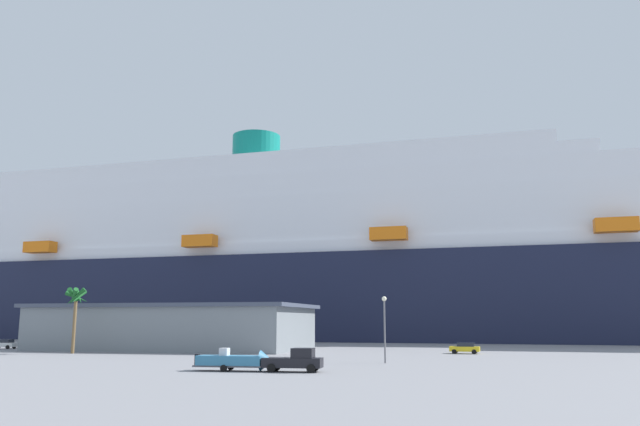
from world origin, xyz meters
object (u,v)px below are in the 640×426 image
(cruise_ship, at_px, (397,263))
(parked_car_yellow_taxi, at_px, (465,348))
(street_lamp, at_px, (384,319))
(parked_car_white_van, at_px, (4,344))
(palm_tree, at_px, (76,301))
(parked_car_blue_suv, at_px, (72,346))
(pickup_truck, at_px, (295,361))
(small_boat_on_trailer, at_px, (238,361))

(cruise_ship, distance_m, parked_car_yellow_taxi, 62.63)
(street_lamp, distance_m, parked_car_yellow_taxi, 24.60)
(parked_car_yellow_taxi, height_order, parked_car_white_van, same)
(palm_tree, bearing_deg, street_lamp, -11.04)
(palm_tree, xyz_separation_m, parked_car_blue_suv, (-4.60, 6.11, -6.72))
(palm_tree, relative_size, parked_car_yellow_taxi, 2.19)
(pickup_truck, height_order, street_lamp, street_lamp)
(street_lamp, height_order, parked_car_white_van, street_lamp)
(parked_car_yellow_taxi, bearing_deg, parked_car_white_van, -177.37)
(palm_tree, xyz_separation_m, parked_car_white_van, (-20.69, 10.10, -6.72))
(street_lamp, height_order, parked_car_yellow_taxi, street_lamp)
(pickup_truck, distance_m, parked_car_yellow_taxi, 39.78)
(palm_tree, height_order, parked_car_blue_suv, palm_tree)
(palm_tree, bearing_deg, pickup_truck, -29.81)
(street_lamp, bearing_deg, small_boat_on_trailer, -129.40)
(small_boat_on_trailer, distance_m, parked_car_white_van, 65.40)
(small_boat_on_trailer, distance_m, palm_tree, 43.04)
(cruise_ship, distance_m, small_boat_on_trailer, 96.66)
(parked_car_white_van, bearing_deg, street_lamp, -15.87)
(street_lamp, distance_m, parked_car_white_van, 70.72)
(small_boat_on_trailer, xyz_separation_m, parked_car_blue_suv, (-39.86, 29.89, -0.13))
(small_boat_on_trailer, distance_m, street_lamp, 19.27)
(cruise_ship, bearing_deg, palm_tree, -118.36)
(parked_car_blue_suv, xyz_separation_m, parked_car_yellow_taxi, (60.09, 7.49, 0.00))
(parked_car_yellow_taxi, bearing_deg, pickup_truck, -111.63)
(cruise_ship, height_order, street_lamp, cruise_ship)
(palm_tree, bearing_deg, parked_car_white_van, 153.98)
(cruise_ship, distance_m, street_lamp, 82.04)
(street_lamp, bearing_deg, pickup_truck, -114.33)
(small_boat_on_trailer, relative_size, parked_car_blue_suv, 1.88)
(small_boat_on_trailer, height_order, parked_car_yellow_taxi, small_boat_on_trailer)
(pickup_truck, xyz_separation_m, small_boat_on_trailer, (-5.56, -0.40, -0.09))
(cruise_ship, xyz_separation_m, pickup_truck, (2.38, -94.61, -17.43))
(palm_tree, relative_size, parked_car_white_van, 2.13)
(cruise_ship, distance_m, parked_car_blue_suv, 80.03)
(palm_tree, distance_m, parked_car_white_van, 23.98)
(palm_tree, height_order, street_lamp, palm_tree)
(pickup_truck, xyz_separation_m, parked_car_blue_suv, (-45.42, 29.49, -0.21))
(parked_car_blue_suv, xyz_separation_m, parked_car_white_van, (-16.08, 3.99, 0.00))
(parked_car_blue_suv, relative_size, parked_car_white_van, 1.05)
(cruise_ship, height_order, parked_car_blue_suv, cruise_ship)
(cruise_ship, bearing_deg, pickup_truck, -88.56)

